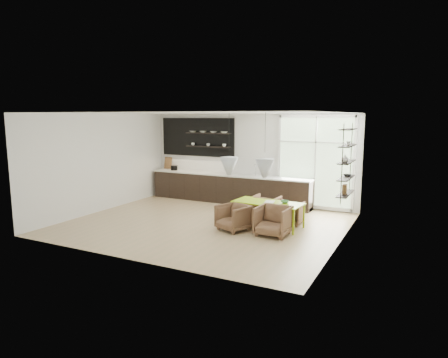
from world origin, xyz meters
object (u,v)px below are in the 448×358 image
armchair_front_left (233,218)px  wire_stool (239,209)px  dining_table (268,204)px  armchair_front_right (273,221)px  armchair_back_right (290,213)px  armchair_back_left (266,208)px

armchair_front_left → wire_stool: 1.12m
dining_table → armchair_front_right: 0.80m
dining_table → armchair_front_right: armchair_front_right is taller
armchair_front_right → wire_stool: bearing=144.5°
dining_table → armchair_back_right: (0.43, 0.52, -0.30)m
armchair_front_left → armchair_back_right: bearing=70.1°
armchair_front_left → wire_stool: (-0.35, 1.07, -0.05)m
dining_table → wire_stool: bearing=164.3°
dining_table → armchair_back_right: size_ratio=2.75×
dining_table → wire_stool: 1.11m
dining_table → armchair_front_left: armchair_front_left is taller
armchair_front_right → wire_stool: 1.72m
armchair_back_right → wire_stool: (-1.43, -0.15, -0.02)m
armchair_back_left → wire_stool: 0.74m
armchair_back_left → armchair_front_right: 1.49m
armchair_front_right → armchair_front_left: bearing=-176.7°
armchair_back_right → wire_stool: 1.44m
armchair_back_left → armchair_front_left: 1.40m
armchair_back_right → wire_stool: armchair_back_right is taller
wire_stool → armchair_front_left: bearing=-71.7°
armchair_front_right → dining_table: bearing=121.1°
armchair_back_left → armchair_front_left: size_ratio=1.02×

